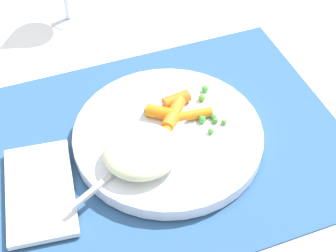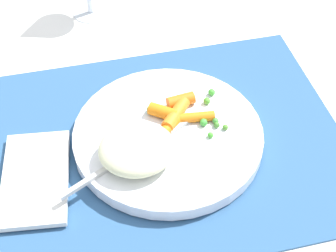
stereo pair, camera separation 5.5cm
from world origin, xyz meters
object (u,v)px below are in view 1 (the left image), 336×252
(carrot_portion, at_px, (175,113))
(napkin, at_px, (40,191))
(rice_mound, at_px, (142,151))
(fork, at_px, (147,146))
(plate, at_px, (168,136))

(carrot_portion, xyz_separation_m, napkin, (-0.19, -0.05, -0.02))
(rice_mound, relative_size, napkin, 0.66)
(rice_mound, relative_size, carrot_portion, 1.11)
(carrot_portion, height_order, napkin, carrot_portion)
(carrot_portion, height_order, fork, carrot_portion)
(fork, distance_m, napkin, 0.14)
(plate, bearing_deg, carrot_portion, 50.78)
(plate, height_order, rice_mound, rice_mound)
(rice_mound, bearing_deg, napkin, 175.56)
(rice_mound, bearing_deg, plate, 36.62)
(rice_mound, xyz_separation_m, fork, (0.01, 0.02, -0.01))
(fork, height_order, napkin, fork)
(napkin, bearing_deg, carrot_portion, 13.56)
(carrot_portion, bearing_deg, napkin, -166.44)
(napkin, bearing_deg, plate, 8.13)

